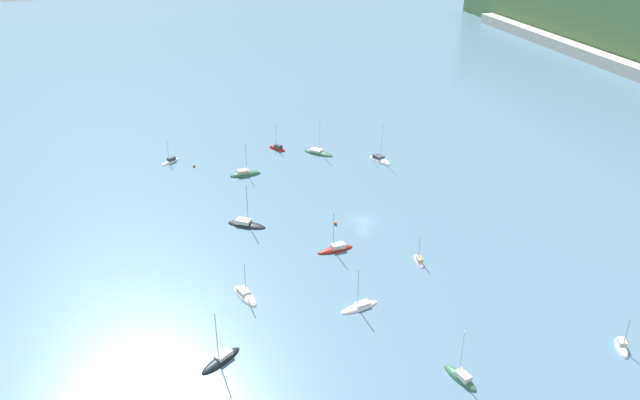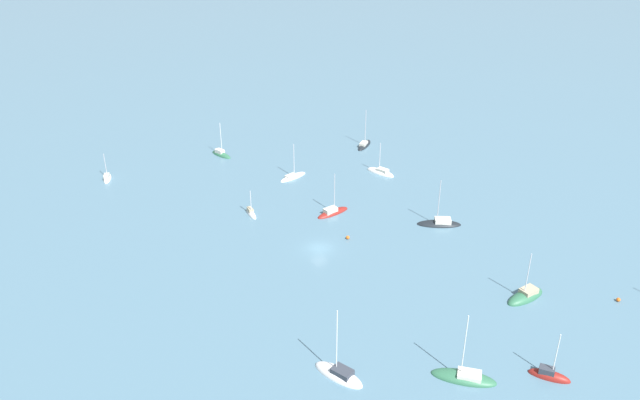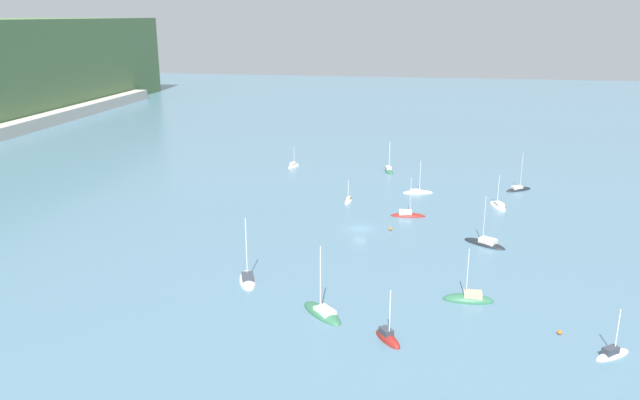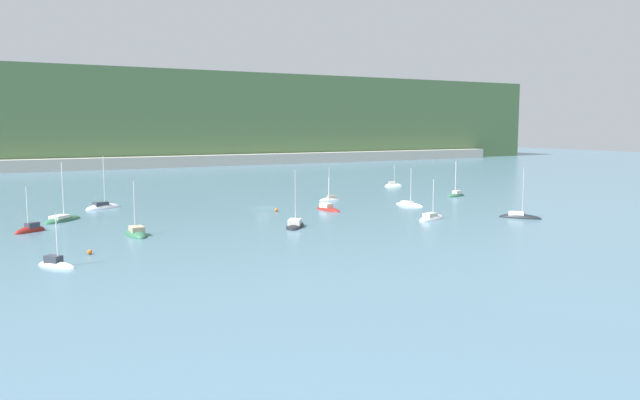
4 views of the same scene
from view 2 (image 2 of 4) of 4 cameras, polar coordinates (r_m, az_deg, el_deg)
name	(u,v)px [view 2 (image 2 of 4)]	position (r m, az deg, el deg)	size (l,w,h in m)	color
ground_plane	(319,248)	(105.73, -0.06, -4.45)	(600.00, 600.00, 0.00)	slate
sailboat_0	(251,213)	(116.92, -6.33, -1.23)	(4.68, 1.77, 5.60)	silver
sailboat_1	(439,224)	(114.76, 10.86, -2.16)	(6.65, 8.05, 9.51)	black
sailboat_2	(464,378)	(83.04, 13.03, -15.56)	(7.82, 7.55, 10.50)	#2D6647
sailboat_4	(107,179)	(137.08, -18.86, 1.86)	(4.76, 3.13, 6.45)	white
sailboat_5	(364,145)	(146.80, 4.07, 5.01)	(5.61, 6.86, 9.37)	black
sailboat_6	(549,376)	(86.17, 20.19, -14.87)	(5.19, 4.33, 7.72)	maroon
sailboat_7	(525,297)	(99.02, 18.27, -8.40)	(2.74, 7.20, 8.81)	#2D6647
sailboat_8	(339,375)	(81.42, 1.74, -15.70)	(7.59, 4.81, 10.93)	silver
sailboat_9	(221,155)	(143.03, -9.02, 4.12)	(6.30, 3.32, 8.56)	#2D6647
sailboat_10	(381,173)	(133.12, 5.56, 2.50)	(7.00, 4.06, 7.67)	white
sailboat_11	(332,213)	(116.44, 1.15, -1.16)	(2.72, 7.15, 8.67)	maroon
sailboat_12	(293,177)	(130.63, -2.49, 2.11)	(3.26, 7.00, 8.01)	white
mooring_buoy_0	(348,237)	(108.32, 2.55, -3.44)	(0.63, 0.63, 0.63)	orange
mooring_buoy_1	(618,300)	(103.15, 25.62, -8.22)	(0.60, 0.60, 0.60)	orange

